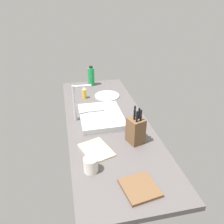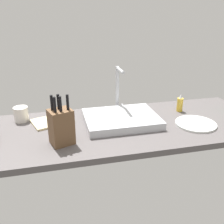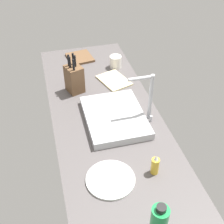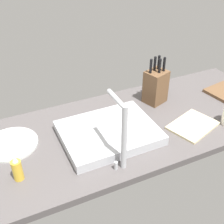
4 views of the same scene
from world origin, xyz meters
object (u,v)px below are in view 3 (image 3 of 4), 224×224
Objects in this scene: faucet at (148,94)px; knife_block at (74,78)px; dinner_plate at (110,179)px; water_bottle at (159,224)px; soap_bottle at (155,165)px; coffee_mug at (116,62)px; cutting_board at (80,58)px; sink_basin at (115,117)px; dish_towel at (114,80)px.

faucet reaches higher than knife_block.
water_bottle is at bearing 18.61° from dinner_plate.
coffee_mug is at bearing 175.80° from soap_bottle.
soap_bottle is at bearing -4.20° from coffee_mug.
coffee_mug is (-104.29, 7.66, -0.54)cm from soap_bottle.
water_bottle is (113.79, 15.73, 0.32)cm from knife_block.
cutting_board is at bearing -162.16° from faucet.
faucet reaches higher than water_bottle.
knife_block is (-39.89, -37.44, -8.26)cm from faucet.
cutting_board is at bearing 147.28° from knife_block.
sink_basin reaches higher than cutting_board.
dinner_plate is at bearing -91.64° from soap_bottle.
knife_block is 42.21cm from coffee_mug.
coffee_mug is (-60.17, 16.67, 2.27)cm from sink_basin.
soap_bottle is (44.12, 9.01, 2.81)cm from sink_basin.
faucet is 2.53× the size of soap_bottle.
dish_towel is at bearing 173.73° from water_bottle.
cutting_board is 157.43cm from water_bottle.
soap_bottle reaches higher than coffee_mug.
cutting_board is 31.57cm from coffee_mug.
dish_towel is at bearing -168.99° from faucet.
soap_bottle is 0.50× the size of dinner_plate.
faucet is at bearing 2.38° from coffee_mug.
dinner_plate is at bearing -16.32° from coffee_mug.
dish_towel is at bearing 165.71° from sink_basin.
soap_bottle is 104.57cm from coffee_mug.
faucet reaches higher than sink_basin.
water_bottle is (73.91, -21.71, -7.94)cm from faucet.
cutting_board is 0.82× the size of dinner_plate.
faucet is 44.32cm from soap_bottle.
faucet is at bearing 165.96° from soap_bottle.
soap_bottle is at bearing -1.07° from dish_towel.
cutting_board is 2.16× the size of coffee_mug.
cutting_board is 125.45cm from soap_bottle.
dinner_plate is (123.63, -6.19, -0.30)cm from cutting_board.
knife_block is 1.09× the size of dinner_plate.
knife_block is at bearing -136.81° from faucet.
dish_towel is (38.51, 18.08, -0.30)cm from cutting_board.
dish_towel is at bearing 80.53° from knife_block.
sink_basin is 62.48cm from coffee_mug.
faucet reaches higher than dinner_plate.
sink_basin is 2.23× the size of cutting_board.
soap_bottle is 23.14cm from dinner_plate.
coffee_mug is (-137.08, 19.08, -5.54)cm from water_bottle.
faucet is 3.31× the size of coffee_mug.
soap_bottle reaches higher than dish_towel.
knife_block is 2.19× the size of soap_bottle.
soap_bottle is at bearing -14.04° from faucet.
water_bottle reaches higher than coffee_mug.
water_bottle is at bearing -11.01° from knife_block.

